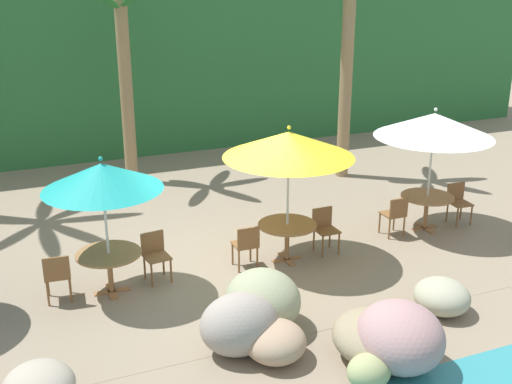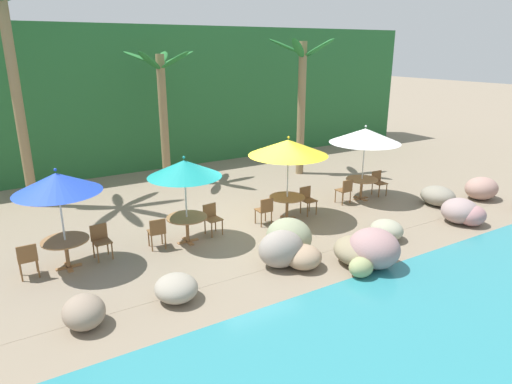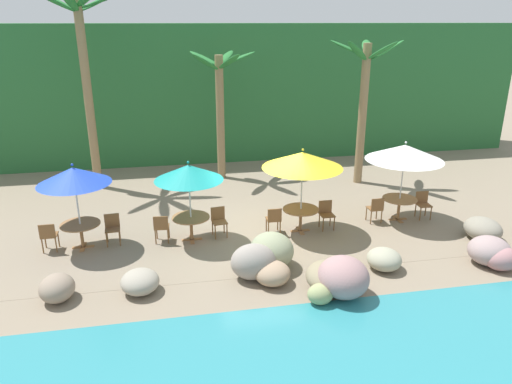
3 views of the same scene
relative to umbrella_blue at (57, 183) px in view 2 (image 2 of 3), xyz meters
The scene contains 23 objects.
ground_plane 5.55m from the umbrella_blue, ahead, with size 120.00×120.00×0.00m, color gray.
terrace_deck 5.55m from the umbrella_blue, ahead, with size 18.00×5.20×0.01m.
foliage_backdrop 10.43m from the umbrella_blue, 60.50° to the left, with size 28.00×2.40×6.00m.
rock_seawall 8.31m from the umbrella_blue, 20.80° to the right, with size 17.56×3.38×0.96m.
umbrella_blue is the anchor object (origin of this frame).
dining_table_blue 1.54m from the umbrella_blue, 90.00° to the right, with size 1.10×1.10×0.74m.
chair_blue_seaward 1.85m from the umbrella_blue, 10.28° to the left, with size 0.45×0.46×0.87m.
chair_blue_inland 1.85m from the umbrella_blue, behind, with size 0.42×0.43×0.87m.
umbrella_teal 3.09m from the umbrella_blue, ahead, with size 1.96×1.96×2.43m.
dining_table_teal 3.45m from the umbrella_blue, ahead, with size 1.10×1.10×0.74m.
chair_teal_seaward 4.25m from the umbrella_blue, ahead, with size 0.47×0.48×0.87m.
chair_teal_inland 2.77m from the umbrella_blue, ahead, with size 0.46×0.46×0.87m.
umbrella_yellow 6.40m from the umbrella_blue, ahead, with size 2.39×2.39×2.62m.
dining_table_yellow 6.59m from the umbrella_blue, ahead, with size 1.10×1.10×0.74m.
chair_yellow_seaward 7.43m from the umbrella_blue, ahead, with size 0.43×0.43×0.87m.
chair_yellow_inland 5.79m from the umbrella_blue, ahead, with size 0.43×0.44×0.87m.
umbrella_white 9.77m from the umbrella_blue, ahead, with size 2.41×2.41×2.62m.
dining_table_white 9.89m from the umbrella_blue, ahead, with size 1.10×1.10×0.74m.
chair_white_seaward 10.75m from the umbrella_blue, ahead, with size 0.44×0.45×0.87m.
chair_white_inland 9.07m from the umbrella_blue, ahead, with size 0.43×0.43×0.87m.
palm_tree_nearest 6.12m from the umbrella_blue, 91.75° to the left, with size 3.61×3.74×7.23m.
palm_tree_second 7.52m from the umbrella_blue, 50.66° to the left, with size 2.71×2.85×5.04m.
palm_tree_third 10.85m from the umbrella_blue, 22.21° to the left, with size 2.69×2.71×5.49m.
Camera 2 is at (-6.35, -10.87, 5.11)m, focal length 31.71 mm.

